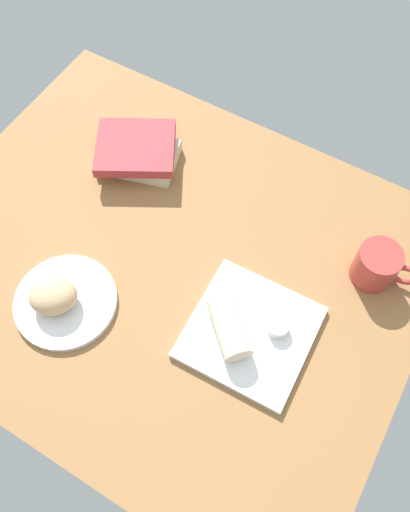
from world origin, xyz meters
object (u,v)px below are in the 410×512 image
object	(u,v)px
coffee_mug	(378,266)
scone_pastry	(53,296)
sauce_cup	(278,327)
square_plate	(250,332)
breakfast_wrap	(229,327)
round_plate	(66,301)
book_stack	(137,152)

from	to	relation	value
coffee_mug	scone_pastry	bearing A→B (deg)	36.21
sauce_cup	square_plate	bearing A→B (deg)	34.24
sauce_cup	breakfast_wrap	world-z (taller)	breakfast_wrap
round_plate	scone_pastry	xyz separation A→B (cm)	(1.15, 1.17, 3.78)
scone_pastry	book_stack	world-z (taller)	scone_pastry
scone_pastry	square_plate	world-z (taller)	scone_pastry
round_plate	sauce_cup	size ratio (longest dim) A/B	4.82
round_plate	breakfast_wrap	distance (cm)	34.80
scone_pastry	coffee_mug	bearing A→B (deg)	-143.79
round_plate	coffee_mug	xyz separation A→B (cm)	(-52.86, -38.38, 3.95)
scone_pastry	book_stack	bearing A→B (deg)	-80.57
sauce_cup	breakfast_wrap	bearing A→B (deg)	34.24
scone_pastry	breakfast_wrap	xyz separation A→B (cm)	(-33.93, -12.18, 0.02)
sauce_cup	round_plate	bearing A→B (deg)	22.00
scone_pastry	square_plate	size ratio (longest dim) A/B	0.40
round_plate	square_plate	xyz separation A→B (cm)	(-36.37, -13.45, 0.10)
scone_pastry	coffee_mug	size ratio (longest dim) A/B	0.70
square_plate	book_stack	xyz separation A→B (cm)	(44.15, -25.29, 2.55)
round_plate	breakfast_wrap	xyz separation A→B (cm)	(-32.79, -11.01, 3.81)
round_plate	book_stack	xyz separation A→B (cm)	(7.78, -38.74, 2.65)
book_stack	scone_pastry	bearing A→B (deg)	99.43
breakfast_wrap	square_plate	bearing A→B (deg)	-12.48
square_plate	scone_pastry	bearing A→B (deg)	21.29
round_plate	sauce_cup	distance (cm)	44.11
round_plate	coffee_mug	distance (cm)	65.45
breakfast_wrap	book_stack	world-z (taller)	breakfast_wrap
sauce_cup	scone_pastry	bearing A→B (deg)	22.82
square_plate	coffee_mug	size ratio (longest dim) A/B	1.73
round_plate	coffee_mug	size ratio (longest dim) A/B	1.54
round_plate	breakfast_wrap	size ratio (longest dim) A/B	1.70
square_plate	breakfast_wrap	size ratio (longest dim) A/B	1.91
scone_pastry	breakfast_wrap	distance (cm)	36.05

